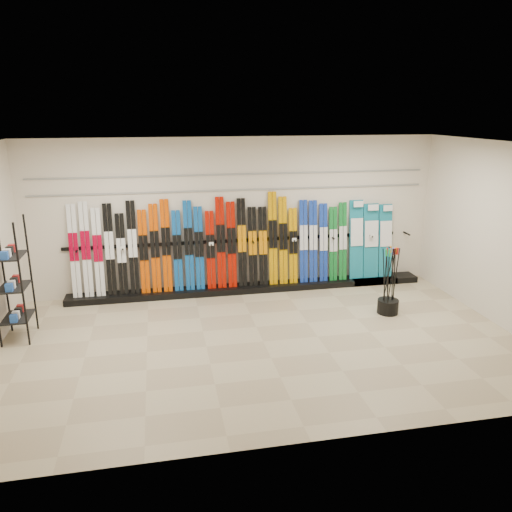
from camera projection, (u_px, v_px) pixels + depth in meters
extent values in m
plane|color=tan|center=(263.00, 341.00, 7.78)|extent=(8.00, 8.00, 0.00)
plane|color=beige|center=(237.00, 215.00, 9.71)|extent=(8.00, 0.00, 8.00)
plane|color=beige|center=(504.00, 236.00, 8.11)|extent=(0.00, 5.00, 5.00)
plane|color=silver|center=(264.00, 145.00, 6.94)|extent=(8.00, 8.00, 0.00)
cube|color=black|center=(250.00, 288.00, 9.95)|extent=(8.00, 0.40, 0.12)
cube|color=silver|center=(74.00, 251.00, 9.14)|extent=(0.17, 0.24, 1.72)
cube|color=silver|center=(86.00, 250.00, 9.17)|extent=(0.17, 0.24, 1.76)
cube|color=silver|center=(98.00, 253.00, 9.22)|extent=(0.17, 0.23, 1.64)
cube|color=black|center=(110.00, 250.00, 9.26)|extent=(0.17, 0.24, 1.71)
cube|color=black|center=(122.00, 254.00, 9.31)|extent=(0.17, 0.21, 1.53)
cube|color=black|center=(133.00, 248.00, 9.33)|extent=(0.17, 0.24, 1.75)
cube|color=#C64200|center=(144.00, 252.00, 9.38)|extent=(0.17, 0.22, 1.58)
cube|color=#C64200|center=(155.00, 249.00, 9.41)|extent=(0.17, 0.23, 1.68)
cube|color=#C64200|center=(166.00, 246.00, 9.45)|extent=(0.17, 0.24, 1.76)
cube|color=#0C4790|center=(177.00, 251.00, 9.50)|extent=(0.17, 0.22, 1.54)
cube|color=#0C4790|center=(189.00, 246.00, 9.53)|extent=(0.17, 0.24, 1.72)
cube|color=#0C4790|center=(199.00, 248.00, 9.57)|extent=(0.17, 0.22, 1.60)
cube|color=#A20C00|center=(210.00, 250.00, 9.62)|extent=(0.17, 0.21, 1.51)
cube|color=#A20C00|center=(221.00, 243.00, 9.64)|extent=(0.17, 0.24, 1.77)
cube|color=#A20C00|center=(232.00, 245.00, 9.69)|extent=(0.17, 0.23, 1.67)
cube|color=black|center=(242.00, 243.00, 9.72)|extent=(0.17, 0.24, 1.73)
cube|color=black|center=(253.00, 247.00, 9.77)|extent=(0.17, 0.22, 1.55)
cube|color=black|center=(263.00, 246.00, 9.81)|extent=(0.17, 0.22, 1.55)
cube|color=#C58600|center=(273.00, 239.00, 9.83)|extent=(0.17, 0.25, 1.83)
cube|color=#C58600|center=(283.00, 241.00, 9.88)|extent=(0.17, 0.24, 1.73)
cube|color=#C58600|center=(293.00, 246.00, 9.93)|extent=(0.17, 0.21, 1.50)
cube|color=#143297|center=(304.00, 242.00, 9.96)|extent=(0.17, 0.23, 1.65)
cube|color=#143297|center=(313.00, 241.00, 10.00)|extent=(0.17, 0.23, 1.64)
cube|color=#143297|center=(323.00, 243.00, 10.04)|extent=(0.17, 0.22, 1.57)
cube|color=#116826|center=(333.00, 244.00, 10.09)|extent=(0.17, 0.21, 1.50)
cube|color=#116826|center=(343.00, 241.00, 10.12)|extent=(0.17, 0.22, 1.58)
cube|color=#14728C|center=(356.00, 240.00, 10.20)|extent=(0.29, 0.25, 1.61)
cube|color=#14728C|center=(371.00, 241.00, 10.27)|extent=(0.32, 0.24, 1.53)
cube|color=#14728C|center=(385.00, 241.00, 10.33)|extent=(0.28, 0.23, 1.50)
cube|color=black|center=(13.00, 280.00, 7.65)|extent=(0.40, 0.60, 1.93)
cylinder|color=black|center=(388.00, 306.00, 8.84)|extent=(0.37, 0.37, 0.25)
cylinder|color=black|center=(385.00, 281.00, 8.70)|extent=(0.02, 0.02, 1.18)
cylinder|color=black|center=(394.00, 280.00, 8.75)|extent=(0.11, 0.10, 1.18)
cylinder|color=black|center=(387.00, 281.00, 8.68)|extent=(0.14, 0.08, 1.17)
cylinder|color=black|center=(387.00, 282.00, 8.61)|extent=(0.08, 0.12, 1.18)
cylinder|color=black|center=(392.00, 281.00, 8.70)|extent=(0.11, 0.08, 1.18)
cylinder|color=black|center=(388.00, 278.00, 8.83)|extent=(0.09, 0.06, 1.18)
cylinder|color=black|center=(391.00, 280.00, 8.72)|extent=(0.03, 0.13, 1.18)
cylinder|color=black|center=(384.00, 282.00, 8.63)|extent=(0.09, 0.14, 1.17)
cylinder|color=black|center=(395.00, 280.00, 8.71)|extent=(0.07, 0.06, 1.18)
cube|color=gray|center=(237.00, 190.00, 9.55)|extent=(7.60, 0.02, 0.03)
cube|color=gray|center=(236.00, 174.00, 9.47)|extent=(7.60, 0.02, 0.03)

